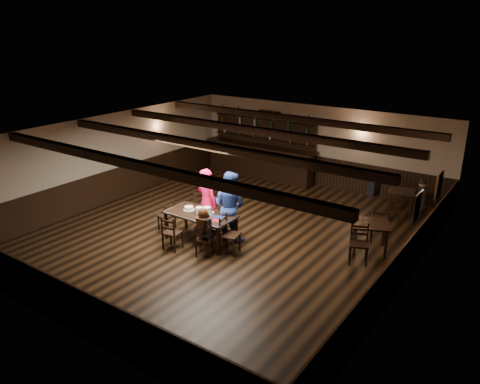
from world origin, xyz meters
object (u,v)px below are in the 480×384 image
Objects in this scene: chair_near_left at (170,231)px; man_blue at (230,206)px; dining_table at (200,216)px; chair_near_right at (203,238)px; woman_pink at (207,201)px; bar_counter at (261,156)px; cake at (189,208)px.

man_blue is at bearing 60.04° from chair_near_left.
chair_near_left is at bearing -109.12° from dining_table.
woman_pink is at bearing 124.82° from chair_near_right.
bar_counter is (-2.29, 6.09, 0.25)m from chair_near_right.
cake is at bearing 72.98° from woman_pink.
cake is 5.62m from bar_counter.
bar_counter is at bearing -63.94° from woman_pink.
chair_near_left reaches higher than dining_table.
man_blue is (0.50, 0.55, 0.21)m from dining_table.
woman_pink reaches higher than chair_near_left.
dining_table is 5.75m from bar_counter.
bar_counter reaches higher than man_blue.
man_blue is 6.30× the size of cake.
dining_table is 6.23× the size of cake.
man_blue is 1.05m from cake.
man_blue is at bearing -65.88° from bar_counter.
woman_pink is at bearing 2.98° from man_blue.
bar_counter is (-1.43, 6.30, 0.22)m from chair_near_left.
chair_near_left is 3.06× the size of cake.
chair_near_right is at bearing -46.16° from dining_table.
woman_pink is (0.10, 1.29, 0.38)m from chair_near_left.
cake is at bearing 98.10° from chair_near_left.
chair_near_left is 0.89m from cake.
chair_near_right is at bearing 91.34° from man_blue.
man_blue reaches higher than chair_near_left.
bar_counter reaches higher than chair_near_left.
chair_near_left is at bearing -77.19° from bar_counter.
bar_counter is at bearing 110.60° from chair_near_right.
chair_near_left is 1.61m from man_blue.
chair_near_left is at bearing 57.56° from man_blue.
bar_counter reaches higher than cake.
woman_pink is at bearing 110.08° from dining_table.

